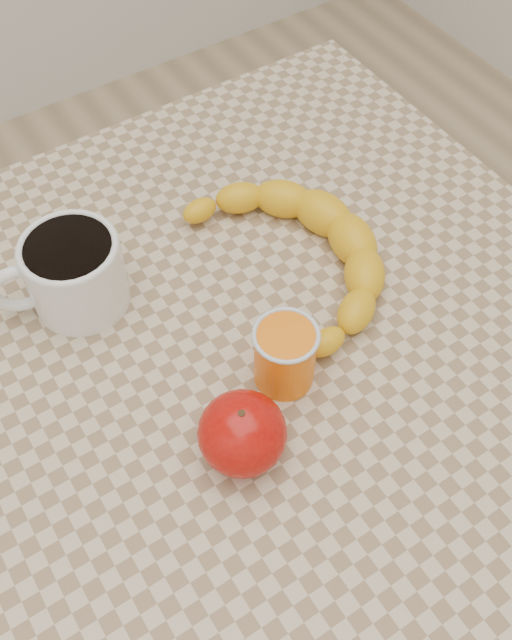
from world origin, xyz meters
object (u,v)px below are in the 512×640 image
coffee_mug (72,271)px  banana (297,253)px  table (256,371)px  orange_juice_glass (285,355)px  apple (242,433)px

coffee_mug → banana: (0.23, -0.09, -0.02)m
table → orange_juice_glass: 0.14m
table → banana: (0.09, 0.05, 0.11)m
orange_juice_glass → apple: 0.10m
apple → banana: (0.18, 0.17, -0.01)m
coffee_mug → orange_juice_glass: coffee_mug is taller
table → banana: banana is taller
coffee_mug → orange_juice_glass: 0.25m
coffee_mug → apple: bearing=-78.2°
coffee_mug → table: bearing=-45.2°
orange_juice_glass → banana: orange_juice_glass is taller
table → orange_juice_glass: orange_juice_glass is taller
table → apple: 0.19m
table → apple: bearing=-128.0°
table → apple: (-0.09, -0.11, 0.13)m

